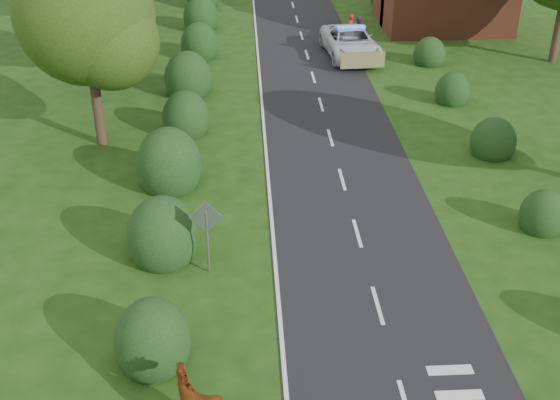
{
  "coord_description": "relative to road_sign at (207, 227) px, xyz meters",
  "views": [
    {
      "loc": [
        -3.74,
        -16.27,
        12.77
      ],
      "look_at": [
        -2.65,
        4.2,
        1.3
      ],
      "focal_mm": 45.0,
      "sensor_mm": 36.0,
      "label": 1
    }
  ],
  "objects": [
    {
      "name": "pedestrian_purple",
      "position": [
        8.42,
        24.61,
        -0.86
      ],
      "size": [
        0.97,
        0.96,
        1.58
      ],
      "primitive_type": "imported",
      "rotation": [
        0.0,
        0.0,
        2.4
      ],
      "color": "#6A2678",
      "rests_on": "ground"
    },
    {
      "name": "hedgerow_right",
      "position": [
        11.6,
        9.21,
        -1.1
      ],
      "size": [
        2.1,
        45.78,
        2.1
      ],
      "color": "black",
      "rests_on": "ground"
    },
    {
      "name": "pedestrian_red",
      "position": [
        7.89,
        24.5,
        -0.79
      ],
      "size": [
        0.74,
        0.74,
        1.73
      ],
      "primitive_type": "imported",
      "rotation": [
        0.0,
        0.0,
        3.9
      ],
      "color": "maroon",
      "rests_on": "ground"
    },
    {
      "name": "tree_left_a",
      "position": [
        -4.75,
        9.86,
        3.69
      ],
      "size": [
        5.74,
        5.6,
        8.38
      ],
      "color": "#332316",
      "rests_on": "ground"
    },
    {
      "name": "road_sign",
      "position": [
        0.0,
        0.0,
        0.0
      ],
      "size": [
        1.06,
        0.08,
        2.53
      ],
      "color": "gray",
      "rests_on": "ground"
    },
    {
      "name": "road",
      "position": [
        5.0,
        13.0,
        -1.64
      ],
      "size": [
        6.0,
        70.0,
        0.02
      ],
      "primitive_type": "cube",
      "color": "black",
      "rests_on": "ground"
    },
    {
      "name": "ground",
      "position": [
        5.0,
        -2.0,
        -1.65
      ],
      "size": [
        120.0,
        120.0,
        0.0
      ],
      "primitive_type": "plane",
      "color": "#1C3D0F"
    },
    {
      "name": "road_markings",
      "position": [
        3.4,
        10.93,
        -1.63
      ],
      "size": [
        4.96,
        70.0,
        0.01
      ],
      "color": "white",
      "rests_on": "road"
    },
    {
      "name": "hedgerow_left",
      "position": [
        -1.51,
        9.69,
        -0.91
      ],
      "size": [
        2.75,
        50.41,
        3.0
      ],
      "color": "black",
      "rests_on": "ground"
    },
    {
      "name": "police_van",
      "position": [
        7.5,
        21.57,
        -0.82
      ],
      "size": [
        3.24,
        6.22,
        1.81
      ],
      "rotation": [
        0.0,
        0.0,
        0.08
      ],
      "color": "silver",
      "rests_on": "ground"
    }
  ]
}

